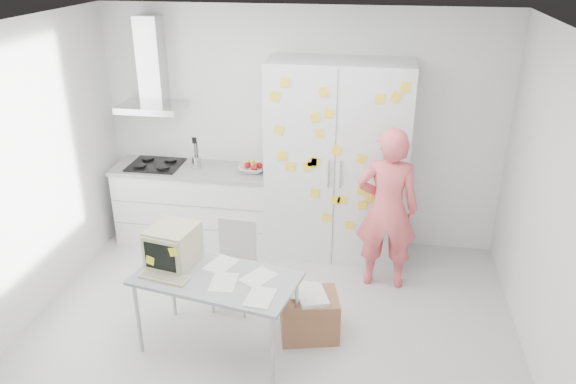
% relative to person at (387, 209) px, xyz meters
% --- Properties ---
extents(floor, '(4.50, 4.00, 0.02)m').
position_rel_person_xyz_m(floor, '(-1.00, -1.10, -0.86)').
color(floor, silver).
rests_on(floor, ground).
extents(walls, '(4.52, 4.01, 2.70)m').
position_rel_person_xyz_m(walls, '(-1.00, -0.38, 0.50)').
color(walls, white).
rests_on(walls, ground).
extents(ceiling, '(4.50, 4.00, 0.02)m').
position_rel_person_xyz_m(ceiling, '(-1.00, -1.10, 1.85)').
color(ceiling, white).
rests_on(ceiling, walls).
extents(counter_run, '(1.84, 0.63, 1.28)m').
position_rel_person_xyz_m(counter_run, '(-2.20, 0.60, -0.38)').
color(counter_run, white).
rests_on(counter_run, ground).
extents(range_hood, '(0.70, 0.48, 1.01)m').
position_rel_person_xyz_m(range_hood, '(-2.65, 0.74, 1.11)').
color(range_hood, silver).
rests_on(range_hood, walls).
extents(tall_cabinet, '(1.50, 0.68, 2.20)m').
position_rel_person_xyz_m(tall_cabinet, '(-0.55, 0.57, 0.25)').
color(tall_cabinet, silver).
rests_on(tall_cabinet, ground).
extents(person, '(0.63, 0.42, 1.70)m').
position_rel_person_xyz_m(person, '(0.00, 0.00, 0.00)').
color(person, '#F05D63').
rests_on(person, ground).
extents(desk, '(1.46, 0.92, 1.08)m').
position_rel_person_xyz_m(desk, '(-1.66, -1.20, -0.03)').
color(desk, '#979AA1').
rests_on(desk, ground).
extents(chair, '(0.42, 0.42, 0.87)m').
position_rel_person_xyz_m(chair, '(-1.42, -0.59, -0.36)').
color(chair, '#ACACAA').
rests_on(chair, ground).
extents(cardboard_box, '(0.59, 0.51, 0.44)m').
position_rel_person_xyz_m(cardboard_box, '(-0.64, -0.97, -0.64)').
color(cardboard_box, '#8D5D3D').
rests_on(cardboard_box, ground).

